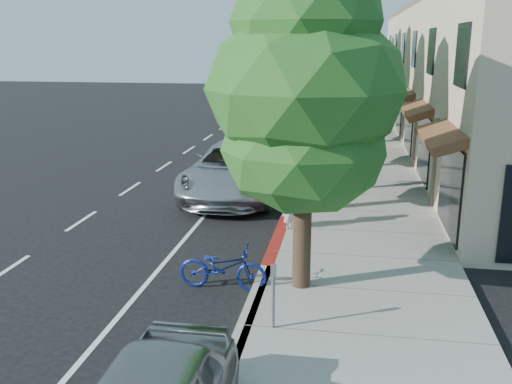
% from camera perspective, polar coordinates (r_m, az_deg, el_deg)
% --- Properties ---
extents(ground, '(120.00, 120.00, 0.00)m').
position_cam_1_polar(ground, '(14.72, 1.67, -6.44)').
color(ground, black).
rests_on(ground, ground).
extents(sidewalk, '(4.60, 56.00, 0.15)m').
position_cam_1_polar(sidewalk, '(22.24, 10.36, 0.89)').
color(sidewalk, gray).
rests_on(sidewalk, ground).
extents(curb, '(0.30, 56.00, 0.15)m').
position_cam_1_polar(curb, '(22.30, 4.45, 1.13)').
color(curb, '#9E998E').
rests_on(curb, ground).
extents(curb_red_segment, '(0.32, 4.00, 0.15)m').
position_cam_1_polar(curb_red_segment, '(15.62, 2.17, -4.87)').
color(curb_red_segment, maroon).
rests_on(curb_red_segment, ground).
extents(storefront_building, '(10.00, 36.00, 7.00)m').
position_cam_1_polar(storefront_building, '(32.60, 23.59, 10.39)').
color(storefront_building, '#BBA590').
rests_on(storefront_building, ground).
extents(street_tree_0, '(4.09, 4.09, 6.94)m').
position_cam_1_polar(street_tree_0, '(11.68, 4.93, 9.75)').
color(street_tree_0, black).
rests_on(street_tree_0, ground).
extents(street_tree_1, '(4.41, 4.41, 7.19)m').
position_cam_1_polar(street_tree_1, '(17.65, 6.54, 11.81)').
color(street_tree_1, black).
rests_on(street_tree_1, ground).
extents(street_tree_2, '(4.48, 4.48, 7.38)m').
position_cam_1_polar(street_tree_2, '(23.63, 7.34, 12.84)').
color(street_tree_2, black).
rests_on(street_tree_2, ground).
extents(street_tree_3, '(4.53, 4.53, 7.85)m').
position_cam_1_polar(street_tree_3, '(29.62, 7.84, 13.86)').
color(street_tree_3, black).
rests_on(street_tree_3, ground).
extents(street_tree_4, '(4.58, 4.58, 7.85)m').
position_cam_1_polar(street_tree_4, '(35.61, 8.15, 13.98)').
color(street_tree_4, black).
rests_on(street_tree_4, ground).
extents(street_tree_5, '(4.74, 4.74, 7.48)m').
position_cam_1_polar(street_tree_5, '(41.62, 8.36, 13.63)').
color(street_tree_5, black).
rests_on(street_tree_5, ground).
extents(cyclist, '(0.53, 0.73, 1.86)m').
position_cam_1_polar(cyclist, '(16.28, 3.52, -0.92)').
color(cyclist, beige).
rests_on(cyclist, ground).
extents(bicycle, '(1.98, 0.72, 1.03)m').
position_cam_1_polar(bicycle, '(12.71, -3.37, -7.49)').
color(bicycle, navy).
rests_on(bicycle, ground).
extents(silver_suv, '(3.09, 6.68, 1.85)m').
position_cam_1_polar(silver_suv, '(20.21, -2.10, 2.21)').
color(silver_suv, '#B5B5BA').
rests_on(silver_suv, ground).
extents(dark_sedan, '(1.70, 4.21, 1.36)m').
position_cam_1_polar(dark_sedan, '(24.64, -0.17, 3.93)').
color(dark_sedan, black).
rests_on(dark_sedan, ground).
extents(white_pickup, '(2.89, 6.00, 1.68)m').
position_cam_1_polar(white_pickup, '(32.32, 3.98, 6.80)').
color(white_pickup, white).
rests_on(white_pickup, ground).
extents(dark_suv_far, '(2.42, 4.96, 1.63)m').
position_cam_1_polar(dark_suv_far, '(35.47, 5.48, 7.44)').
color(dark_suv_far, black).
rests_on(dark_suv_far, ground).
extents(pedestrian, '(1.16, 1.08, 1.90)m').
position_cam_1_polar(pedestrian, '(21.04, 10.16, 2.98)').
color(pedestrian, black).
rests_on(pedestrian, sidewalk).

